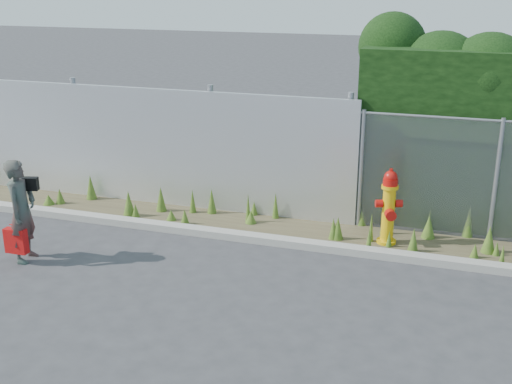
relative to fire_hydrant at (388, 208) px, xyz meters
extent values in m
plane|color=#353437|center=(-1.61, -2.35, -0.62)|extent=(80.00, 80.00, 0.00)
cube|color=gray|center=(-1.61, -0.55, -0.56)|extent=(16.00, 0.22, 0.12)
cube|color=#493F29|center=(-1.61, 0.05, -0.61)|extent=(16.00, 1.20, 0.01)
cone|color=#3A5B1B|center=(-3.20, 0.42, -0.38)|extent=(0.17, 0.17, 0.47)
cone|color=#3A5B1B|center=(-3.75, -0.13, -0.52)|extent=(0.19, 0.19, 0.19)
cone|color=#3A5B1B|center=(0.63, 0.43, -0.42)|extent=(0.23, 0.23, 0.39)
cone|color=#3A5B1B|center=(-6.13, 0.02, -0.46)|extent=(0.18, 0.18, 0.30)
cone|color=#3A5B1B|center=(0.44, -0.22, -0.42)|extent=(0.17, 0.17, 0.40)
cone|color=#3A5B1B|center=(0.06, -0.14, -0.48)|extent=(0.10, 0.10, 0.28)
cone|color=#3A5B1B|center=(-2.43, 0.21, -0.35)|extent=(0.10, 0.10, 0.54)
cone|color=#3A5B1B|center=(-2.36, 0.16, -0.50)|extent=(0.20, 0.20, 0.24)
cone|color=#3A5B1B|center=(-0.86, -0.10, -0.42)|extent=(0.15, 0.15, 0.38)
cone|color=#3A5B1B|center=(-2.02, 0.53, -0.37)|extent=(0.12, 0.12, 0.48)
cone|color=#3A5B1B|center=(-4.57, -0.16, -0.38)|extent=(0.22, 0.22, 0.48)
cone|color=#3A5B1B|center=(-3.45, -0.23, -0.47)|extent=(0.16, 0.16, 0.28)
cone|color=#3A5B1B|center=(-5.71, 0.44, -0.37)|extent=(0.21, 0.21, 0.49)
cone|color=#3A5B1B|center=(-0.25, -0.01, -0.37)|extent=(0.09, 0.09, 0.50)
cone|color=#3A5B1B|center=(-6.31, -0.09, -0.51)|extent=(0.22, 0.22, 0.20)
cone|color=#3A5B1B|center=(1.36, -0.17, -0.50)|extent=(0.14, 0.14, 0.24)
cone|color=#3A5B1B|center=(-4.43, -0.17, -0.49)|extent=(0.15, 0.15, 0.26)
cone|color=#3A5B1B|center=(1.75, -0.32, -0.45)|extent=(0.10, 0.10, 0.34)
cone|color=#3A5B1B|center=(-0.10, 0.37, -0.40)|extent=(0.11, 0.11, 0.43)
cone|color=#3A5B1B|center=(-4.12, 0.24, -0.38)|extent=(0.20, 0.20, 0.47)
cone|color=#3A5B1B|center=(0.63, 0.69, -0.40)|extent=(0.14, 0.14, 0.43)
cone|color=#3A5B1B|center=(-0.78, -0.08, -0.42)|extent=(0.19, 0.19, 0.40)
cone|color=#3A5B1B|center=(-3.54, 0.35, -0.39)|extent=(0.13, 0.13, 0.45)
cone|color=#3A5B1B|center=(-0.23, -0.38, -0.43)|extent=(0.11, 0.11, 0.38)
cone|color=#3A5B1B|center=(1.68, 0.02, -0.50)|extent=(0.11, 0.11, 0.24)
cone|color=#3A5B1B|center=(1.56, 0.10, -0.39)|extent=(0.22, 0.22, 0.46)
cone|color=#3A5B1B|center=(1.25, 0.69, -0.35)|extent=(0.18, 0.18, 0.54)
cone|color=#3A5B1B|center=(-0.51, 0.68, -0.46)|extent=(0.17, 0.17, 0.31)
cone|color=#3A5B1B|center=(-2.44, 0.57, -0.48)|extent=(0.14, 0.14, 0.27)
cube|color=silver|center=(-4.86, 0.65, 0.48)|extent=(8.50, 0.08, 2.20)
cylinder|color=gray|center=(-6.11, 0.77, 0.53)|extent=(0.10, 0.10, 2.30)
cylinder|color=gray|center=(-3.31, 0.77, 0.53)|extent=(0.10, 0.10, 2.30)
cylinder|color=gray|center=(-0.81, 0.77, 0.53)|extent=(0.10, 0.10, 2.30)
cylinder|color=gray|center=(-0.56, 0.65, 0.41)|extent=(0.07, 0.07, 2.05)
cylinder|color=gray|center=(1.59, 0.65, 0.41)|extent=(0.07, 0.07, 2.05)
sphere|color=black|center=(-0.31, 1.91, 2.33)|extent=(1.19, 1.19, 1.19)
sphere|color=black|center=(0.54, 1.68, 1.90)|extent=(1.49, 1.49, 1.49)
sphere|color=black|center=(1.32, 1.53, 1.95)|extent=(1.42, 1.42, 1.42)
cylinder|color=#E2AE0B|center=(0.00, 0.01, -0.58)|extent=(0.31, 0.31, 0.07)
cylinder|color=#E2AE0B|center=(0.00, 0.01, -0.14)|extent=(0.20, 0.20, 0.95)
cylinder|color=#E2AE0B|center=(0.00, 0.01, 0.36)|extent=(0.27, 0.27, 0.06)
cylinder|color=#B20F0A|center=(0.00, 0.01, 0.44)|extent=(0.23, 0.23, 0.11)
sphere|color=#B20F0A|center=(0.00, 0.01, 0.51)|extent=(0.21, 0.21, 0.21)
cylinder|color=#B20F0A|center=(0.00, 0.01, 0.63)|extent=(0.06, 0.06, 0.06)
cylinder|color=#B20F0A|center=(-0.16, 0.01, 0.08)|extent=(0.11, 0.12, 0.12)
cylinder|color=#B20F0A|center=(0.16, 0.01, 0.08)|extent=(0.11, 0.12, 0.12)
cylinder|color=#B20F0A|center=(0.00, -0.15, -0.06)|extent=(0.17, 0.13, 0.17)
imported|color=#0F6151|center=(-5.17, -2.28, 0.18)|extent=(0.46, 0.63, 1.59)
cube|color=#A6090D|center=(-5.21, -2.44, -0.25)|extent=(0.35, 0.13, 0.38)
cylinder|color=#A6090D|center=(-5.21, -2.44, 0.00)|extent=(0.16, 0.01, 0.01)
cube|color=black|center=(-5.13, -2.09, 0.55)|extent=(0.27, 0.11, 0.20)
camera|label=1|loc=(0.91, -9.77, 3.53)|focal=45.00mm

